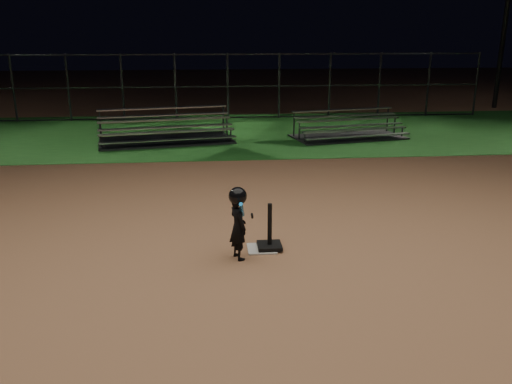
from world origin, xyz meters
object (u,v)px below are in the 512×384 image
object	(u,v)px
batting_tee	(270,240)
bleacher_left	(166,135)
child_batter	(238,221)
bleacher_right	(348,133)
home_plate	(262,249)

from	to	relation	value
batting_tee	bleacher_left	size ratio (longest dim) A/B	0.17
bleacher_left	child_batter	bearing A→B (deg)	-89.31
child_batter	bleacher_right	bearing A→B (deg)	-46.98
child_batter	bleacher_right	distance (m)	9.96
bleacher_left	bleacher_right	bearing A→B (deg)	-9.25
bleacher_right	home_plate	bearing A→B (deg)	-124.07
child_batter	bleacher_left	bearing A→B (deg)	-11.92
bleacher_left	bleacher_right	xyz separation A→B (m)	(5.80, 0.09, -0.03)
home_plate	child_batter	bearing A→B (deg)	-141.72
home_plate	child_batter	world-z (taller)	child_batter
child_batter	batting_tee	bearing A→B (deg)	-81.49
home_plate	batting_tee	bearing A→B (deg)	2.43
child_batter	bleacher_left	size ratio (longest dim) A/B	0.26
batting_tee	bleacher_right	distance (m)	9.46
bleacher_right	child_batter	bearing A→B (deg)	-125.45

